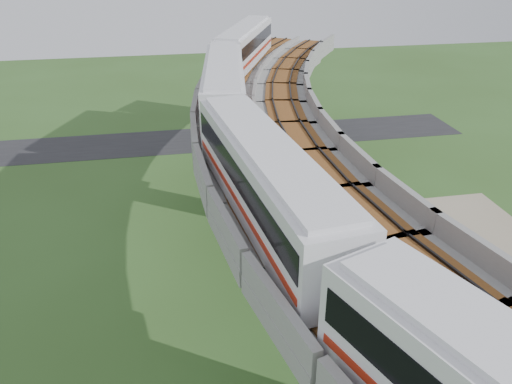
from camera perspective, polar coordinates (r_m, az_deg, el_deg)
ground at (r=34.70m, az=1.45°, el=-11.64°), size 160.00×160.00×0.00m
dirt_lot at (r=38.22m, az=23.48°, el=-10.11°), size 18.00×26.00×0.04m
asphalt_road at (r=60.73m, az=-4.41°, el=6.12°), size 60.00×8.00×0.03m
viaduct at (r=30.86m, az=8.65°, el=2.55°), size 19.58×73.98×11.40m
metro_train at (r=28.47m, az=2.55°, el=7.79°), size 10.84×61.35×3.64m
fence at (r=37.16m, az=16.52°, el=-8.54°), size 3.87×38.73×1.50m
tree_0 at (r=56.01m, az=7.65°, el=6.64°), size 2.82×2.82×3.53m
tree_1 at (r=48.40m, az=7.83°, el=3.38°), size 2.66×2.66×3.56m
tree_2 at (r=42.86m, az=9.30°, el=-0.65°), size 2.02×2.02×2.86m
tree_3 at (r=36.75m, az=11.04°, el=-5.22°), size 2.63×2.63×3.49m
tree_4 at (r=32.39m, az=14.73°, el=-11.35°), size 3.17×3.17×3.40m
car_red at (r=37.52m, az=25.72°, el=-10.35°), size 3.34×2.01×1.04m
car_dark at (r=38.87m, az=17.29°, el=-7.24°), size 3.72×1.56×1.07m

